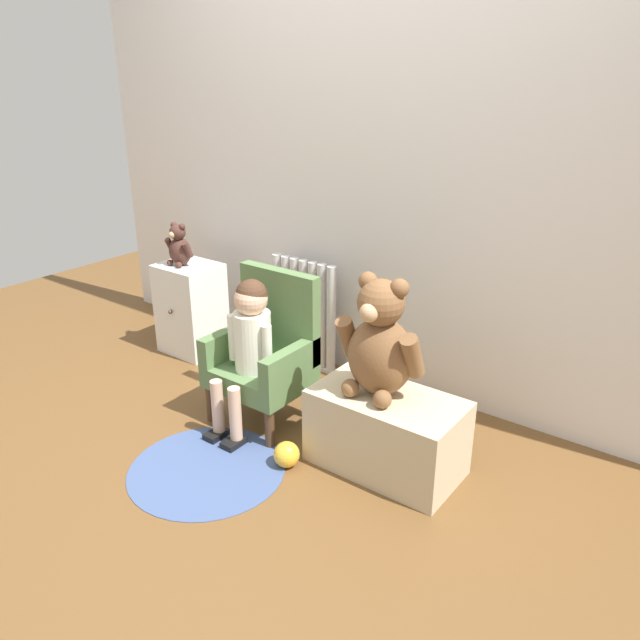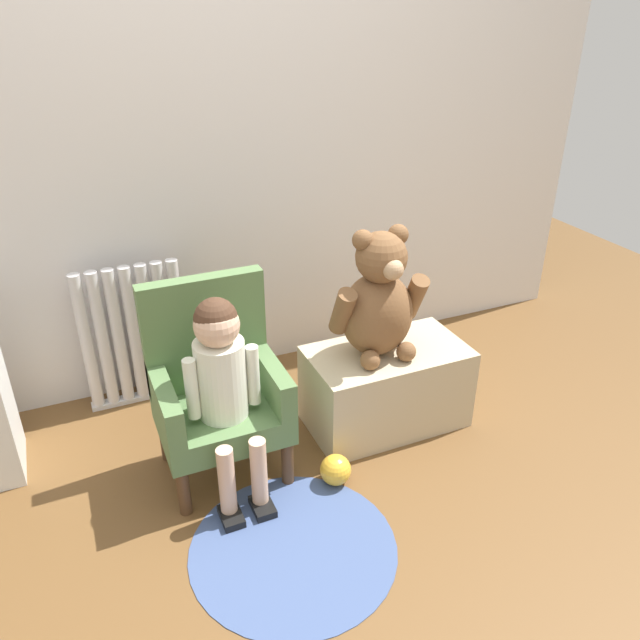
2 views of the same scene
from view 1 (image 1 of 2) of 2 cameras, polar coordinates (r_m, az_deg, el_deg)
name	(u,v)px [view 1 (image 1 of 2)]	position (r m, az deg, el deg)	size (l,w,h in m)	color
ground_plane	(229,466)	(2.75, -8.28, -13.07)	(6.00, 6.00, 0.00)	brown
back_wall	(375,150)	(3.12, 5.06, 15.20)	(3.80, 0.05, 2.40)	silver
radiator	(304,314)	(3.45, -1.48, 0.55)	(0.43, 0.05, 0.62)	silver
small_dresser	(191,308)	(3.71, -11.69, 1.06)	(0.33, 0.31, 0.53)	silver
child_armchair	(266,352)	(2.93, -4.92, -2.96)	(0.43, 0.37, 0.71)	#547444
child_figure	(249,335)	(2.81, -6.53, -1.33)	(0.25, 0.35, 0.72)	silver
low_bench	(386,432)	(2.65, 6.08, -10.16)	(0.62, 0.35, 0.34)	#BFAE8B
large_teddy_bear	(380,343)	(2.49, 5.52, -2.14)	(0.37, 0.26, 0.51)	brown
small_teddy_bear	(179,247)	(3.60, -12.75, 6.55)	(0.18, 0.12, 0.24)	#452822
floor_rug	(207,469)	(2.74, -10.29, -13.26)	(0.66, 0.66, 0.01)	#3F5280
toy_ball	(287,454)	(2.70, -3.07, -12.18)	(0.11, 0.11, 0.11)	gold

